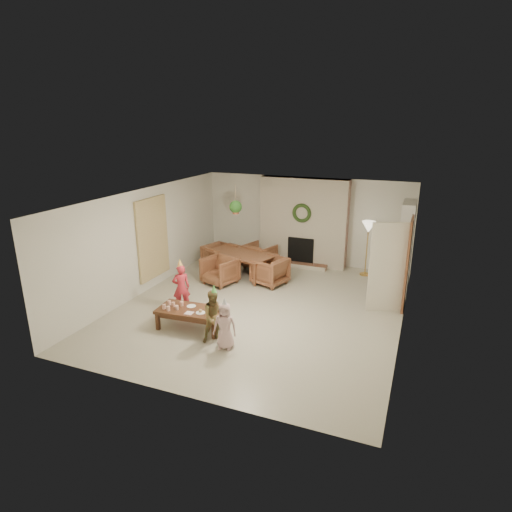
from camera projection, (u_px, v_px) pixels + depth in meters
The scene contains 56 objects.
floor at pixel (262, 307), 9.66m from camera, with size 7.00×7.00×0.00m, color #B7B29E.
ceiling at pixel (262, 197), 8.90m from camera, with size 7.00×7.00×0.00m, color white.
wall_back at pixel (305, 220), 12.37m from camera, with size 7.00×7.00×0.00m, color silver.
wall_front at pixel (175, 321), 6.18m from camera, with size 7.00×7.00×0.00m, color silver.
wall_left at pixel (146, 240), 10.34m from camera, with size 7.00×7.00×0.00m, color silver.
wall_right at pixel (407, 271), 8.21m from camera, with size 7.00×7.00×0.00m, color silver.
fireplace_mass at pixel (304, 222), 12.19m from camera, with size 2.50×0.40×2.50m, color #521515.
fireplace_hearth at pixel (299, 265), 12.25m from camera, with size 1.60×0.30×0.12m, color #592918.
fireplace_firebox at pixel (301, 250), 12.28m from camera, with size 0.75×0.12×0.75m, color black.
fireplace_wreath at pixel (302, 213), 11.90m from camera, with size 0.54×0.54×0.10m, color #1F3915.
floor_lamp_base at pixel (365, 274), 11.65m from camera, with size 0.28×0.28×0.03m, color gold.
floor_lamp_post at pixel (367, 250), 11.44m from camera, with size 0.03×0.03×1.34m, color gold.
floor_lamp_shade at pixel (369, 227), 11.24m from camera, with size 0.36×0.36×0.30m, color beige.
bookshelf_carcass at pixel (405, 247), 10.35m from camera, with size 0.30×1.00×2.20m, color white.
bookshelf_shelf_a at pixel (402, 272), 10.55m from camera, with size 0.30×0.92×0.03m, color white.
bookshelf_shelf_b at pixel (403, 256), 10.43m from camera, with size 0.30×0.92×0.03m, color white.
bookshelf_shelf_c at pixel (405, 241), 10.31m from camera, with size 0.30×0.92×0.03m, color white.
bookshelf_shelf_d at pixel (407, 224), 10.19m from camera, with size 0.30×0.92×0.03m, color white.
books_row_lower at pixel (401, 268), 10.39m from camera, with size 0.20×0.40×0.24m, color #AD2033.
books_row_mid at pixel (403, 250), 10.44m from camera, with size 0.20×0.44×0.24m, color #235483.
books_row_upper at pixel (405, 236), 10.19m from camera, with size 0.20×0.36×0.22m, color gold.
door_frame at pixel (408, 264), 9.36m from camera, with size 0.05×0.86×2.04m, color brown.
door_leaf at pixel (388, 268), 9.16m from camera, with size 0.05×0.80×2.00m, color beige.
curtain_panel at pixel (153, 238), 10.50m from camera, with size 0.06×1.20×2.00m, color beige.
dining_table at pixel (241, 264), 11.52m from camera, with size 1.82×1.01×0.64m, color brown.
dining_chair_near at pixel (220, 271), 10.92m from camera, with size 0.75×0.78×0.71m, color brown.
dining_chair_far at pixel (260, 256), 12.09m from camera, with size 0.75×0.78×0.71m, color brown.
dining_chair_left at pixel (220, 257), 12.00m from camera, with size 0.75×0.78×0.71m, color brown.
dining_chair_right at pixel (270, 271), 10.89m from camera, with size 0.75×0.78×0.71m, color brown.
hanging_plant_cord at pixel (236, 198), 10.79m from camera, with size 0.01×0.01×0.70m, color tan.
hanging_plant_pot at pixel (236, 211), 10.90m from camera, with size 0.16×0.16×0.12m, color brown.
hanging_plant_foliage at pixel (236, 207), 10.86m from camera, with size 0.32×0.32×0.32m, color #1F4D19.
coffee_table_top at pixel (191, 310), 8.57m from camera, with size 1.34×0.67×0.06m, color #502E1A.
coffee_table_apron at pixel (191, 314), 8.59m from camera, with size 1.24×0.57×0.08m, color #502E1A.
coffee_leg_fl at pixel (158, 321), 8.56m from camera, with size 0.07×0.07×0.35m, color #502E1A.
coffee_leg_fr at pixel (214, 330), 8.21m from camera, with size 0.07×0.07×0.35m, color #502E1A.
coffee_leg_bl at pixel (171, 310), 9.06m from camera, with size 0.07×0.07×0.35m, color #502E1A.
coffee_leg_br at pixel (225, 318), 8.70m from camera, with size 0.07×0.07×0.35m, color #502E1A.
cup_a at pixel (164, 307), 8.56m from camera, with size 0.07×0.07×0.09m, color white.
cup_b at pixel (169, 303), 8.74m from camera, with size 0.07×0.07×0.09m, color white.
cup_c at pixel (168, 308), 8.47m from camera, with size 0.07×0.07×0.09m, color white.
cup_d at pixel (173, 304), 8.66m from camera, with size 0.07×0.07×0.09m, color white.
cup_e at pixel (177, 308), 8.51m from camera, with size 0.07×0.07×0.09m, color white.
cup_f at pixel (182, 304), 8.69m from camera, with size 0.07×0.07×0.09m, color white.
plate_a at pixel (191, 306), 8.69m from camera, with size 0.19×0.19×0.01m, color white.
plate_b at pixel (201, 313), 8.39m from camera, with size 0.19×0.19×0.01m, color white.
plate_c at pixel (214, 310), 8.52m from camera, with size 0.19×0.19×0.01m, color white.
food_scoop at pixel (200, 311), 8.38m from camera, with size 0.07×0.07×0.07m, color tan.
napkin_left at pixel (189, 313), 8.38m from camera, with size 0.16×0.16×0.01m, color #D9A0A6.
napkin_right at pixel (211, 307), 8.62m from camera, with size 0.16×0.16×0.01m, color #D9A0A6.
child_red at pixel (181, 288), 9.36m from camera, with size 0.38×0.25×1.05m, color #B92733.
party_hat_red at pixel (180, 263), 9.19m from camera, with size 0.14×0.14×0.20m, color #E1E24B.
child_plaid at pixel (215, 316), 8.01m from camera, with size 0.50×0.39×1.03m, color #984829.
party_hat_plaid at pixel (214, 289), 7.84m from camera, with size 0.12×0.12×0.17m, color #61C454.
child_pink at pixel (225, 326), 7.79m from camera, with size 0.43×0.28×0.89m, color #D0A6A6.
party_hat_pink at pixel (224, 302), 7.64m from camera, with size 0.12×0.12×0.16m, color silver.
Camera 1 is at (3.18, -8.26, 4.03)m, focal length 30.00 mm.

